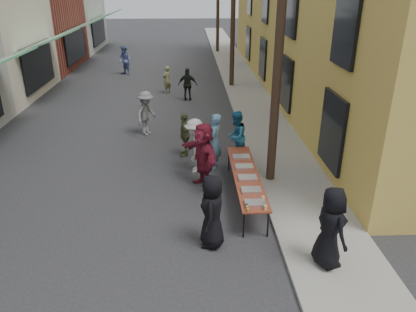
{
  "coord_description": "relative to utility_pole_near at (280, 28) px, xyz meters",
  "views": [
    {
      "loc": [
        1.89,
        -8.0,
        5.68
      ],
      "look_at": [
        2.35,
        2.03,
        1.3
      ],
      "focal_mm": 35.0,
      "sensor_mm": 36.0,
      "label": 1
    }
  ],
  "objects": [
    {
      "name": "passerby_mid",
      "position": [
        -2.51,
        9.19,
        -3.68
      ],
      "size": [
        1.01,
        0.52,
        1.64
      ],
      "primitive_type": "imported",
      "rotation": [
        0.0,
        0.0,
        3.01
      ],
      "color": "black",
      "rests_on": "ground"
    },
    {
      "name": "guest_front_a",
      "position": [
        -1.95,
        -3.14,
        -3.62
      ],
      "size": [
        0.7,
        0.94,
        1.76
      ],
      "primitive_type": "imported",
      "rotation": [
        0.0,
        0.0,
        -1.74
      ],
      "color": "black",
      "rests_on": "ground"
    },
    {
      "name": "catering_tray_foil_b",
      "position": [
        -0.9,
        -2.03,
        -3.71
      ],
      "size": [
        0.5,
        0.33,
        0.08
      ],
      "primitive_type": "cube",
      "color": "#B2B2B7",
      "rests_on": "serving_table"
    },
    {
      "name": "guest_queue_back",
      "position": [
        -2.05,
        -0.2,
        -3.51
      ],
      "size": [
        1.33,
        1.9,
        1.98
      ],
      "primitive_type": "imported",
      "rotation": [
        0.0,
        0.0,
        -1.11
      ],
      "color": "maroon",
      "rests_on": "ground"
    },
    {
      "name": "guest_front_d",
      "position": [
        -2.28,
        0.82,
        -3.62
      ],
      "size": [
        0.73,
        1.17,
        1.75
      ],
      "primitive_type": "imported",
      "rotation": [
        0.0,
        0.0,
        -1.64
      ],
      "color": "silver",
      "rests_on": "ground"
    },
    {
      "name": "condiment_jar_c",
      "position": [
        -1.12,
        -2.78,
        -3.71
      ],
      "size": [
        0.07,
        0.07,
        0.08
      ],
      "primitive_type": "cylinder",
      "color": "#A57F26",
      "rests_on": "serving_table"
    },
    {
      "name": "passerby_left",
      "position": [
        -4.14,
        4.3,
        -3.63
      ],
      "size": [
        1.1,
        1.3,
        1.75
      ],
      "primitive_type": "imported",
      "rotation": [
        0.0,
        0.0,
        1.09
      ],
      "color": "slate",
      "rests_on": "ground"
    },
    {
      "name": "catering_tray_foil_d",
      "position": [
        -0.9,
        -0.63,
        -3.71
      ],
      "size": [
        0.5,
        0.33,
        0.08
      ],
      "primitive_type": "cube",
      "color": "#B2B2B7",
      "rests_on": "serving_table"
    },
    {
      "name": "condiment_jar_a",
      "position": [
        -1.12,
        -2.98,
        -3.71
      ],
      "size": [
        0.07,
        0.07,
        0.08
      ],
      "primitive_type": "cylinder",
      "color": "#A57F26",
      "rests_on": "serving_table"
    },
    {
      "name": "server",
      "position": [
        0.43,
        -4.09,
        -3.5
      ],
      "size": [
        0.81,
        1.01,
        1.81
      ],
      "primitive_type": "imported",
      "rotation": [
        0.0,
        0.0,
        1.86
      ],
      "color": "black",
      "rests_on": "sidewalk"
    },
    {
      "name": "passerby_far",
      "position": [
        -6.55,
        15.47,
        -3.58
      ],
      "size": [
        1.13,
        1.12,
        1.84
      ],
      "primitive_type": "imported",
      "rotation": [
        0.0,
        0.0,
        5.51
      ],
      "color": "#5364A2",
      "rests_on": "ground"
    },
    {
      "name": "utility_pole_mid",
      "position": [
        0.0,
        12.0,
        0.0
      ],
      "size": [
        0.26,
        0.26,
        9.0
      ],
      "primitive_type": "cylinder",
      "color": "#2D2116",
      "rests_on": "ground"
    },
    {
      "name": "guest_front_b",
      "position": [
        -1.65,
        1.04,
        -3.58
      ],
      "size": [
        0.55,
        0.74,
        1.84
      ],
      "primitive_type": "imported",
      "rotation": [
        0.0,
        0.0,
        -1.74
      ],
      "color": "#5687A6",
      "rests_on": "ground"
    },
    {
      "name": "serving_table",
      "position": [
        -0.9,
        -1.03,
        -3.79
      ],
      "size": [
        0.7,
        4.0,
        0.75
      ],
      "color": "maroon",
      "rests_on": "ground"
    },
    {
      "name": "guest_front_c",
      "position": [
        -0.9,
        1.59,
        -3.63
      ],
      "size": [
        0.96,
        1.05,
        1.74
      ],
      "primitive_type": "imported",
      "rotation": [
        0.0,
        0.0,
        -2.01
      ],
      "color": "teal",
      "rests_on": "ground"
    },
    {
      "name": "catering_tray_buns",
      "position": [
        -0.9,
        -1.33,
        -3.71
      ],
      "size": [
        0.5,
        0.33,
        0.08
      ],
      "primitive_type": "cube",
      "color": "tan",
      "rests_on": "serving_table"
    },
    {
      "name": "utility_pole_near",
      "position": [
        0.0,
        0.0,
        0.0
      ],
      "size": [
        0.26,
        0.26,
        9.0
      ],
      "primitive_type": "cylinder",
      "color": "#2D2116",
      "rests_on": "ground"
    },
    {
      "name": "cup_stack",
      "position": [
        -0.7,
        -2.93,
        -3.69
      ],
      "size": [
        0.08,
        0.08,
        0.12
      ],
      "primitive_type": "cylinder",
      "color": "tan",
      "rests_on": "serving_table"
    },
    {
      "name": "ground",
      "position": [
        -4.3,
        -3.0,
        -4.5
      ],
      "size": [
        120.0,
        120.0,
        0.0
      ],
      "primitive_type": "plane",
      "color": "#28282B",
      "rests_on": "ground"
    },
    {
      "name": "catering_tray_buns_end",
      "position": [
        -0.9,
        0.07,
        -3.71
      ],
      "size": [
        0.5,
        0.33,
        0.08
      ],
      "primitive_type": "cube",
      "color": "tan",
      "rests_on": "serving_table"
    },
    {
      "name": "catering_tray_sausage",
      "position": [
        -0.9,
        -2.68,
        -3.71
      ],
      "size": [
        0.5,
        0.33,
        0.08
      ],
      "primitive_type": "cube",
      "color": "maroon",
      "rests_on": "serving_table"
    },
    {
      "name": "guest_front_e",
      "position": [
        -2.62,
        2.14,
        -3.73
      ],
      "size": [
        0.46,
        0.94,
        1.55
      ],
      "primitive_type": "imported",
      "rotation": [
        0.0,
        0.0,
        -1.47
      ],
      "color": "brown",
      "rests_on": "ground"
    },
    {
      "name": "sidewalk",
      "position": [
        0.7,
        12.0,
        -4.45
      ],
      "size": [
        2.2,
        60.0,
        0.1
      ],
      "primitive_type": "cube",
      "color": "gray",
      "rests_on": "ground"
    },
    {
      "name": "passerby_right",
      "position": [
        -3.63,
        10.68,
        -3.77
      ],
      "size": [
        0.61,
        0.64,
        1.47
      ],
      "primitive_type": "imported",
      "rotation": [
        0.0,
        0.0,
        4.04
      ],
      "color": "olive",
      "rests_on": "ground"
    },
    {
      "name": "condiment_jar_b",
      "position": [
        -1.12,
        -2.88,
        -3.71
      ],
      "size": [
        0.07,
        0.07,
        0.08
      ],
      "primitive_type": "cylinder",
      "color": "#A57F26",
      "rests_on": "serving_table"
    }
  ]
}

